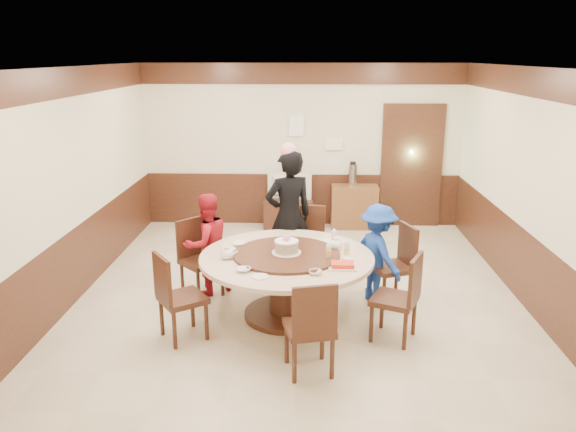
{
  "coord_description": "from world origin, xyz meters",
  "views": [
    {
      "loc": [
        0.11,
        -6.71,
        2.95
      ],
      "look_at": [
        -0.13,
        -0.35,
        1.1
      ],
      "focal_mm": 35.0,
      "sensor_mm": 36.0,
      "label": 1
    }
  ],
  "objects_px": {
    "banquet_table": "(287,273)",
    "person_standing": "(289,217)",
    "thermos": "(353,175)",
    "shrimp_platter": "(343,266)",
    "television": "(288,187)",
    "birthday_cake": "(286,247)",
    "side_cabinet": "(354,207)",
    "person_blue": "(378,254)",
    "person_red": "(207,244)",
    "tv_stand": "(288,213)"
  },
  "relations": [
    {
      "from": "banquet_table",
      "to": "person_standing",
      "type": "distance_m",
      "value": 1.17
    },
    {
      "from": "birthday_cake",
      "to": "side_cabinet",
      "type": "xyz_separation_m",
      "value": [
        1.05,
        3.53,
        -0.48
      ]
    },
    {
      "from": "banquet_table",
      "to": "tv_stand",
      "type": "xyz_separation_m",
      "value": [
        -0.11,
        3.5,
        -0.28
      ]
    },
    {
      "from": "birthday_cake",
      "to": "side_cabinet",
      "type": "bearing_deg",
      "value": 73.46
    },
    {
      "from": "shrimp_platter",
      "to": "television",
      "type": "xyz_separation_m",
      "value": [
        -0.71,
        3.87,
        -0.05
      ]
    },
    {
      "from": "shrimp_platter",
      "to": "banquet_table",
      "type": "bearing_deg",
      "value": 148.81
    },
    {
      "from": "banquet_table",
      "to": "television",
      "type": "distance_m",
      "value": 3.51
    },
    {
      "from": "banquet_table",
      "to": "thermos",
      "type": "distance_m",
      "value": 3.69
    },
    {
      "from": "birthday_cake",
      "to": "side_cabinet",
      "type": "distance_m",
      "value": 3.71
    },
    {
      "from": "person_blue",
      "to": "side_cabinet",
      "type": "xyz_separation_m",
      "value": [
        -0.04,
        3.05,
        -0.24
      ]
    },
    {
      "from": "shrimp_platter",
      "to": "person_blue",
      "type": "bearing_deg",
      "value": 60.46
    },
    {
      "from": "shrimp_platter",
      "to": "thermos",
      "type": "height_order",
      "value": "thermos"
    },
    {
      "from": "television",
      "to": "side_cabinet",
      "type": "relative_size",
      "value": 0.97
    },
    {
      "from": "banquet_table",
      "to": "thermos",
      "type": "relative_size",
      "value": 5.2
    },
    {
      "from": "person_standing",
      "to": "birthday_cake",
      "type": "xyz_separation_m",
      "value": [
        0.01,
        -1.11,
        -0.03
      ]
    },
    {
      "from": "birthday_cake",
      "to": "person_standing",
      "type": "bearing_deg",
      "value": 90.71
    },
    {
      "from": "person_standing",
      "to": "person_blue",
      "type": "distance_m",
      "value": 1.3
    },
    {
      "from": "banquet_table",
      "to": "person_blue",
      "type": "bearing_deg",
      "value": 23.74
    },
    {
      "from": "shrimp_platter",
      "to": "television",
      "type": "height_order",
      "value": "television"
    },
    {
      "from": "person_red",
      "to": "birthday_cake",
      "type": "distance_m",
      "value": 1.23
    },
    {
      "from": "banquet_table",
      "to": "thermos",
      "type": "height_order",
      "value": "thermos"
    },
    {
      "from": "shrimp_platter",
      "to": "thermos",
      "type": "distance_m",
      "value": 3.92
    },
    {
      "from": "thermos",
      "to": "tv_stand",
      "type": "bearing_deg",
      "value": -178.44
    },
    {
      "from": "person_blue",
      "to": "thermos",
      "type": "distance_m",
      "value": 3.07
    },
    {
      "from": "birthday_cake",
      "to": "shrimp_platter",
      "type": "xyz_separation_m",
      "value": [
        0.61,
        -0.37,
        -0.08
      ]
    },
    {
      "from": "television",
      "to": "side_cabinet",
      "type": "xyz_separation_m",
      "value": [
        1.15,
        0.03,
        -0.35
      ]
    },
    {
      "from": "person_red",
      "to": "thermos",
      "type": "height_order",
      "value": "person_red"
    },
    {
      "from": "person_standing",
      "to": "person_blue",
      "type": "height_order",
      "value": "person_standing"
    },
    {
      "from": "banquet_table",
      "to": "thermos",
      "type": "xyz_separation_m",
      "value": [
        1.0,
        3.53,
        0.41
      ]
    },
    {
      "from": "person_standing",
      "to": "shrimp_platter",
      "type": "relative_size",
      "value": 5.9
    },
    {
      "from": "person_red",
      "to": "television",
      "type": "relative_size",
      "value": 1.67
    },
    {
      "from": "person_red",
      "to": "banquet_table",
      "type": "bearing_deg",
      "value": 108.26
    },
    {
      "from": "birthday_cake",
      "to": "thermos",
      "type": "relative_size",
      "value": 0.88
    },
    {
      "from": "person_standing",
      "to": "shrimp_platter",
      "type": "bearing_deg",
      "value": 89.45
    },
    {
      "from": "banquet_table",
      "to": "tv_stand",
      "type": "relative_size",
      "value": 2.32
    },
    {
      "from": "person_standing",
      "to": "person_blue",
      "type": "relative_size",
      "value": 1.44
    },
    {
      "from": "banquet_table",
      "to": "television",
      "type": "height_order",
      "value": "television"
    },
    {
      "from": "side_cabinet",
      "to": "person_blue",
      "type": "bearing_deg",
      "value": -89.17
    },
    {
      "from": "person_standing",
      "to": "television",
      "type": "bearing_deg",
      "value": -111.31
    },
    {
      "from": "person_red",
      "to": "side_cabinet",
      "type": "bearing_deg",
      "value": -165.24
    },
    {
      "from": "television",
      "to": "side_cabinet",
      "type": "bearing_deg",
      "value": -167.05
    },
    {
      "from": "person_standing",
      "to": "television",
      "type": "height_order",
      "value": "person_standing"
    },
    {
      "from": "birthday_cake",
      "to": "side_cabinet",
      "type": "height_order",
      "value": "birthday_cake"
    },
    {
      "from": "person_standing",
      "to": "thermos",
      "type": "xyz_separation_m",
      "value": [
        1.02,
        2.42,
        0.05
      ]
    },
    {
      "from": "shrimp_platter",
      "to": "tv_stand",
      "type": "xyz_separation_m",
      "value": [
        -0.71,
        3.87,
        -0.53
      ]
    },
    {
      "from": "person_blue",
      "to": "tv_stand",
      "type": "bearing_deg",
      "value": -8.11
    },
    {
      "from": "television",
      "to": "person_blue",
      "type": "bearing_deg",
      "value": 123.06
    },
    {
      "from": "person_red",
      "to": "tv_stand",
      "type": "relative_size",
      "value": 1.53
    },
    {
      "from": "person_blue",
      "to": "shrimp_platter",
      "type": "xyz_separation_m",
      "value": [
        -0.48,
        -0.85,
        0.16
      ]
    },
    {
      "from": "banquet_table",
      "to": "birthday_cake",
      "type": "xyz_separation_m",
      "value": [
        -0.0,
        -0.0,
        0.32
      ]
    }
  ]
}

